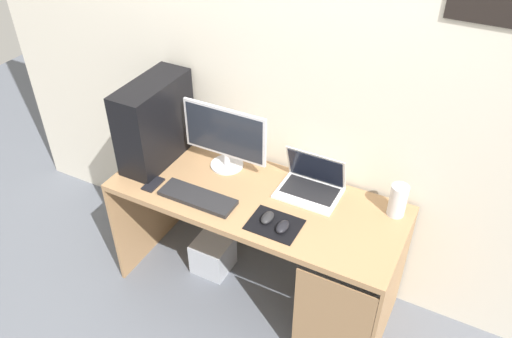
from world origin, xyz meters
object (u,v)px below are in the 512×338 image
(speaker, at_px, (398,200))
(cell_phone, at_px, (153,184))
(monitor, at_px, (225,137))
(keyboard, at_px, (198,197))
(pc_tower, at_px, (155,122))
(laptop, at_px, (311,184))
(mouse_right, at_px, (282,227))
(mouse_left, at_px, (267,218))
(subwoofer, at_px, (213,255))

(speaker, distance_m, cell_phone, 1.30)
(monitor, xyz_separation_m, keyboard, (0.01, -0.32, -0.19))
(pc_tower, height_order, laptop, pc_tower)
(mouse_right, bearing_deg, monitor, 147.33)
(laptop, distance_m, mouse_right, 0.35)
(monitor, bearing_deg, mouse_right, -32.67)
(pc_tower, distance_m, monitor, 0.41)
(laptop, height_order, mouse_left, laptop)
(pc_tower, height_order, keyboard, pc_tower)
(laptop, bearing_deg, pc_tower, -172.40)
(monitor, xyz_separation_m, cell_phone, (-0.27, -0.33, -0.20))
(speaker, xyz_separation_m, mouse_left, (-0.56, -0.35, -0.07))
(pc_tower, distance_m, subwoofer, 0.95)
(keyboard, bearing_deg, mouse_right, -0.58)
(laptop, bearing_deg, subwoofer, -166.11)
(speaker, xyz_separation_m, keyboard, (-0.96, -0.37, -0.08))
(mouse_left, bearing_deg, speaker, 32.18)
(mouse_right, bearing_deg, speaker, 39.11)
(pc_tower, relative_size, mouse_right, 5.14)
(mouse_left, distance_m, mouse_right, 0.10)
(laptop, height_order, speaker, laptop)
(laptop, xyz_separation_m, keyboard, (-0.50, -0.34, -0.03))
(speaker, height_order, mouse_left, speaker)
(cell_phone, bearing_deg, laptop, 23.97)
(cell_phone, xyz_separation_m, subwoofer, (0.22, 0.21, -0.65))
(mouse_left, height_order, subwoofer, mouse_left)
(subwoofer, bearing_deg, pc_tower, 176.74)
(laptop, distance_m, cell_phone, 0.86)
(laptop, relative_size, mouse_left, 3.45)
(keyboard, height_order, mouse_left, mouse_left)
(mouse_right, bearing_deg, keyboard, 179.42)
(laptop, height_order, keyboard, laptop)
(laptop, bearing_deg, mouse_left, -107.58)
(keyboard, bearing_deg, subwoofer, 108.00)
(mouse_right, distance_m, cell_phone, 0.78)
(monitor, relative_size, subwoofer, 2.24)
(pc_tower, height_order, mouse_left, pc_tower)
(monitor, xyz_separation_m, mouse_right, (0.51, -0.33, -0.18))
(monitor, relative_size, mouse_right, 5.25)
(laptop, bearing_deg, cell_phone, -156.03)
(monitor, height_order, mouse_left, monitor)
(pc_tower, distance_m, keyboard, 0.52)
(speaker, distance_m, subwoofer, 1.27)
(mouse_left, xyz_separation_m, subwoofer, (-0.47, 0.18, -0.66))
(mouse_left, relative_size, mouse_right, 1.00)
(cell_phone, bearing_deg, mouse_left, 2.45)
(keyboard, bearing_deg, cell_phone, -178.12)
(pc_tower, xyz_separation_m, speaker, (1.36, 0.15, -0.15))
(laptop, xyz_separation_m, cell_phone, (-0.79, -0.35, -0.04))
(monitor, relative_size, laptop, 1.52)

